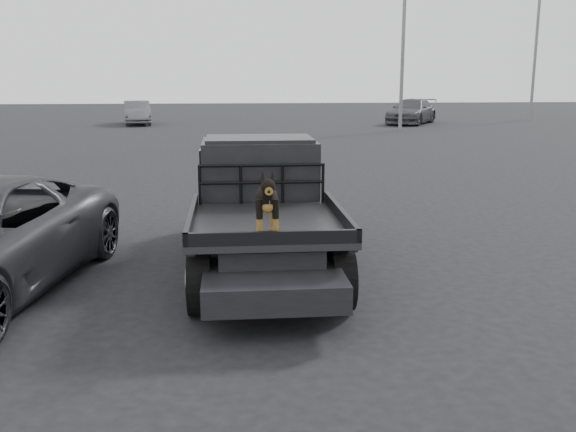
{
  "coord_description": "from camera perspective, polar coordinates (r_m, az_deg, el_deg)",
  "views": [
    {
      "loc": [
        -0.23,
        -6.67,
        2.71
      ],
      "look_at": [
        0.36,
        -0.27,
        1.3
      ],
      "focal_mm": 40.0,
      "sensor_mm": 36.0,
      "label": 1
    }
  ],
  "objects": [
    {
      "name": "distant_car_a",
      "position": [
        38.11,
        -13.26,
        8.93
      ],
      "size": [
        2.05,
        4.21,
        1.33
      ],
      "primitive_type": "imported",
      "rotation": [
        0.0,
        0.0,
        0.17
      ],
      "color": "#55555A",
      "rests_on": "ground"
    },
    {
      "name": "headache_rack",
      "position": [
        9.16,
        -2.34,
        2.82
      ],
      "size": [
        1.8,
        0.08,
        0.55
      ],
      "primitive_type": null,
      "color": "black",
      "rests_on": "flatbed_ute"
    },
    {
      "name": "flatbed_ute",
      "position": [
        9.12,
        -2.23,
        -1.95
      ],
      "size": [
        2.0,
        5.4,
        0.92
      ],
      "primitive_type": null,
      "color": "black",
      "rests_on": "ground"
    },
    {
      "name": "floodlight_far",
      "position": [
        43.87,
        21.44,
        17.23
      ],
      "size": [
        1.08,
        0.28,
        12.96
      ],
      "color": "slate",
      "rests_on": "ground"
    },
    {
      "name": "ute_cab",
      "position": [
        9.88,
        -2.57,
        4.48
      ],
      "size": [
        1.72,
        1.3,
        0.88
      ],
      "primitive_type": null,
      "color": "black",
      "rests_on": "flatbed_ute"
    },
    {
      "name": "distant_car_b",
      "position": [
        38.26,
        10.93,
        9.11
      ],
      "size": [
        4.25,
        5.17,
        1.41
      ],
      "primitive_type": "imported",
      "rotation": [
        0.0,
        0.0,
        -0.56
      ],
      "color": "#414045",
      "rests_on": "ground"
    },
    {
      "name": "dog",
      "position": [
        7.31,
        -1.92,
        1.14
      ],
      "size": [
        0.32,
        0.6,
        0.74
      ],
      "primitive_type": null,
      "color": "black",
      "rests_on": "flatbed_ute"
    },
    {
      "name": "ground",
      "position": [
        7.2,
        -3.12,
        -9.77
      ],
      "size": [
        120.0,
        120.0,
        0.0
      ],
      "primitive_type": "plane",
      "color": "black",
      "rests_on": "ground"
    }
  ]
}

